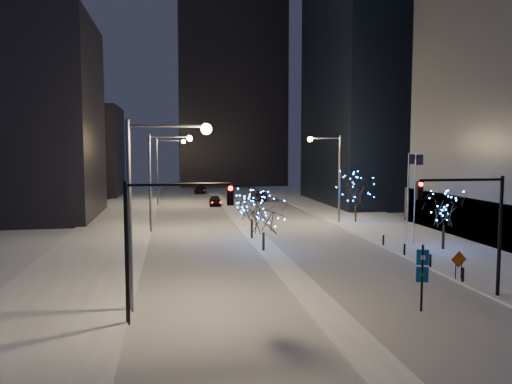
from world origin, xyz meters
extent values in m
plane|color=silver|center=(0.00, 0.00, 0.00)|extent=(160.00, 160.00, 0.00)
cube|color=#A7ACB6|center=(0.00, 35.00, 0.01)|extent=(20.00, 130.00, 0.02)
cube|color=white|center=(0.00, 30.00, 0.07)|extent=(2.00, 80.00, 0.15)
cube|color=white|center=(15.00, 20.00, 0.07)|extent=(10.00, 90.00, 0.15)
cube|color=white|center=(-14.00, 20.00, 0.07)|extent=(8.00, 90.00, 0.15)
cube|color=black|center=(-28.00, 40.00, 12.00)|extent=(22.00, 18.00, 24.00)
cube|color=black|center=(-26.00, 70.00, 8.00)|extent=(18.00, 16.00, 16.00)
cube|color=black|center=(6.00, 92.00, 21.00)|extent=(24.00, 14.00, 42.00)
cylinder|color=#595E66|center=(-10.00, 2.00, 5.00)|extent=(0.24, 0.24, 10.00)
cylinder|color=#595E66|center=(-8.00, 2.00, 9.70)|extent=(4.00, 0.16, 0.16)
sphere|color=#F5C67A|center=(-6.00, 2.00, 9.55)|extent=(0.56, 0.56, 0.56)
cylinder|color=#595E66|center=(-10.00, 27.00, 5.00)|extent=(0.24, 0.24, 10.00)
cylinder|color=#595E66|center=(-8.00, 27.00, 9.70)|extent=(4.00, 0.16, 0.16)
sphere|color=#F5C67A|center=(-6.00, 27.00, 9.55)|extent=(0.56, 0.56, 0.56)
cylinder|color=#595E66|center=(-10.00, 52.00, 5.00)|extent=(0.24, 0.24, 10.00)
cylinder|color=#595E66|center=(-8.00, 52.00, 9.70)|extent=(4.00, 0.16, 0.16)
sphere|color=#F5C67A|center=(-6.00, 52.00, 9.55)|extent=(0.56, 0.56, 0.56)
cylinder|color=#595E66|center=(11.00, 30.00, 5.00)|extent=(0.24, 0.24, 10.00)
cylinder|color=#595E66|center=(9.25, 30.00, 9.70)|extent=(3.50, 0.16, 0.16)
sphere|color=#F5C67A|center=(7.50, 30.00, 9.55)|extent=(0.56, 0.56, 0.56)
cylinder|color=black|center=(-10.00, 0.00, 3.50)|extent=(0.20, 0.20, 7.00)
cylinder|color=black|center=(-7.50, 0.00, 6.80)|extent=(5.00, 0.14, 0.14)
cube|color=black|center=(-5.00, 0.00, 6.25)|extent=(0.32, 0.28, 1.00)
sphere|color=#FF0C05|center=(-5.00, -0.18, 6.60)|extent=(0.22, 0.22, 0.22)
cylinder|color=black|center=(10.50, 1.00, 3.50)|extent=(0.20, 0.20, 7.00)
cylinder|color=black|center=(8.00, 1.00, 6.80)|extent=(5.00, 0.14, 0.14)
cube|color=black|center=(5.50, 1.00, 6.25)|extent=(0.32, 0.28, 1.00)
sphere|color=#FF0C05|center=(5.50, 0.82, 6.60)|extent=(0.22, 0.22, 0.22)
cylinder|color=silver|center=(13.00, 16.00, 4.15)|extent=(0.10, 0.10, 8.00)
cube|color=black|center=(13.35, 16.00, 7.55)|extent=(0.70, 0.03, 0.90)
cylinder|color=silver|center=(13.60, 18.50, 4.15)|extent=(0.10, 0.10, 8.00)
cube|color=black|center=(13.95, 18.50, 7.55)|extent=(0.70, 0.03, 0.90)
cylinder|color=black|center=(10.20, 4.00, 0.60)|extent=(0.16, 0.16, 0.90)
cylinder|color=black|center=(10.20, 8.00, 0.60)|extent=(0.16, 0.16, 0.90)
cylinder|color=black|center=(10.20, 12.00, 0.60)|extent=(0.16, 0.16, 0.90)
cylinder|color=black|center=(10.20, 16.00, 0.60)|extent=(0.16, 0.16, 0.90)
imported|color=black|center=(-1.50, 49.64, 0.75)|extent=(2.01, 4.47, 1.49)
imported|color=black|center=(5.96, 55.16, 0.83)|extent=(2.11, 5.14, 1.66)
imported|color=black|center=(-2.50, 70.83, 0.75)|extent=(2.64, 5.35, 1.50)
cylinder|color=black|center=(-0.45, 15.63, 0.90)|extent=(0.22, 0.22, 1.49)
cylinder|color=black|center=(-0.50, 21.35, 1.03)|extent=(0.22, 0.22, 1.76)
cylinder|color=black|center=(14.47, 13.67, 1.10)|extent=(0.22, 0.22, 1.90)
cylinder|color=black|center=(12.88, 29.67, 1.06)|extent=(0.22, 0.22, 1.82)
cylinder|color=black|center=(5.00, -0.52, 1.78)|extent=(0.12, 0.12, 3.55)
cube|color=#0D5094|center=(5.00, -0.52, 2.89)|extent=(0.62, 0.27, 0.81)
cube|color=#0D5094|center=(5.00, -0.52, 1.98)|extent=(0.62, 0.27, 0.81)
cylinder|color=black|center=(10.10, 4.65, 0.69)|extent=(0.06, 0.06, 1.08)
cylinder|color=black|center=(10.50, 4.65, 0.69)|extent=(0.06, 0.06, 1.08)
cube|color=#DD5E0B|center=(10.30, 4.65, 1.43)|extent=(1.11, 0.11, 1.11)
camera|label=1|loc=(-7.81, -24.23, 8.55)|focal=35.00mm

